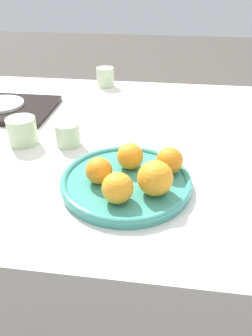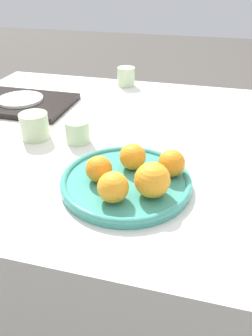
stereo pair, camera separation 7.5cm
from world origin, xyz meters
The scene contains 13 objects.
ground_plane centered at (0.00, 0.00, 0.00)m, with size 12.00×12.00×0.00m, color #4C4742.
table centered at (0.00, 0.00, 0.38)m, with size 1.55×1.07×0.77m.
fruit_platter centered at (-0.02, -0.26, 0.78)m, with size 0.31×0.31×0.03m.
orange_0 centered at (-0.02, -0.21, 0.82)m, with size 0.06×0.06×0.06m.
orange_1 centered at (0.05, -0.31, 0.82)m, with size 0.08×0.08×0.08m.
orange_2 centered at (-0.08, -0.28, 0.82)m, with size 0.06×0.06×0.06m.
orange_3 centered at (-0.02, -0.35, 0.82)m, with size 0.07×0.07×0.07m.
orange_4 centered at (0.08, -0.22, 0.82)m, with size 0.06×0.06×0.06m.
serving_tray centered at (-0.52, 0.14, 0.78)m, with size 0.37×0.26×0.02m.
side_plate centered at (-0.52, 0.14, 0.79)m, with size 0.16×0.16×0.01m.
cup_0 centered at (-0.21, -0.08, 0.80)m, with size 0.07×0.07×0.07m.
cup_1 centered at (-0.34, -0.09, 0.81)m, with size 0.08×0.08×0.08m.
cup_2 centered at (-0.20, 0.46, 0.81)m, with size 0.07×0.07×0.08m.
Camera 2 is at (0.14, -0.88, 1.22)m, focal length 35.00 mm.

